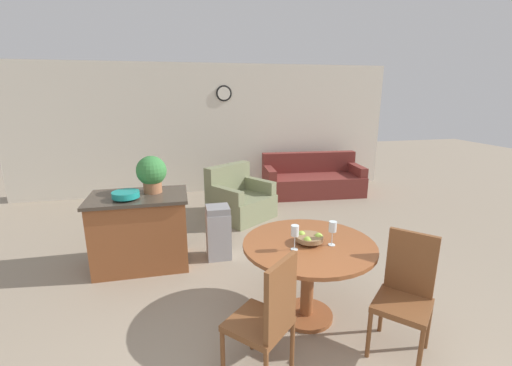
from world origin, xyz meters
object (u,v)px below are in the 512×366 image
Objects in this scene: trash_bin at (218,232)px; armchair at (239,201)px; dining_table at (308,260)px; couch at (312,181)px; wine_glass_left at (295,232)px; wine_glass_right at (333,228)px; dining_chair_near_left at (268,316)px; kitchen_island at (141,230)px; dining_chair_near_right at (406,289)px; teal_bowl at (126,195)px; fruit_bowl at (309,238)px; potted_plant at (152,173)px.

trash_bin is 0.56× the size of armchair.
dining_table is at bearing -64.85° from trash_bin.
trash_bin is 3.38m from couch.
dining_table is 5.36× the size of wine_glass_left.
wine_glass_left is 0.36m from wine_glass_right.
kitchen_island is at bearing 74.26° from dining_chair_near_left.
wine_glass_right is (0.18, -0.09, 0.35)m from dining_table.
couch is at bearing 65.81° from wine_glass_left.
dining_chair_near_right is 3.03m from kitchen_island.
dining_chair_near_left is 0.77m from wine_glass_left.
kitchen_island is 4.10m from couch.
teal_bowl is 2.34m from armchair.
kitchen_island is 0.96m from trash_bin.
dining_table is 2.19m from kitchen_island.
kitchen_island is at bearing 133.35° from wine_glass_left.
dining_chair_near_right reaches higher than teal_bowl.
armchair is (1.60, 1.56, -0.68)m from teal_bowl.
trash_bin is (-0.86, 1.53, -0.60)m from wine_glass_right.
wine_glass_left is (-0.81, 0.46, 0.40)m from dining_chair_near_right.
wine_glass_left is 0.11× the size of couch.
fruit_bowl is at bearing -64.93° from trash_bin.
dining_chair_near_right is 1.02m from wine_glass_left.
dining_chair_near_right is 0.82× the size of armchair.
wine_glass_left reaches higher than dining_table.
couch is at bearing 47.04° from trash_bin.
dining_chair_near_right is at bearing -29.57° from wine_glass_left.
fruit_bowl is at bearing 5.57° from dining_chair_near_left.
potted_plant reaches higher than dining_table.
fruit_bowl is 0.36× the size of trash_bin.
potted_plant reaches higher than wine_glass_right.
teal_bowl is 0.44× the size of trash_bin.
dining_table is at bearing -46.44° from potted_plant.
dining_chair_near_right reaches higher than couch.
dining_chair_near_right is at bearing -46.29° from wine_glass_right.
dining_chair_near_left is at bearing -58.50° from teal_bowl.
wine_glass_right reaches higher than couch.
dining_table is 2.20m from potted_plant.
wine_glass_left is 0.20× the size of kitchen_island.
dining_table reaches higher than trash_bin.
teal_bowl reaches higher than trash_bin.
fruit_bowl is at bearing -36.81° from teal_bowl.
teal_bowl is 0.25× the size of armchair.
dining_chair_near_left reaches higher than teal_bowl.
kitchen_island is at bearing 138.44° from fruit_bowl.
teal_bowl is 4.32m from couch.
wine_glass_left is at bearing 11.49° from dining_chair_near_left.
dining_chair_near_right is at bearing -111.85° from armchair.
wine_glass_left reaches higher than kitchen_island.
wine_glass_right is at bearing -60.62° from trash_bin.
trash_bin is (-0.68, 1.45, -0.48)m from fruit_bowl.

